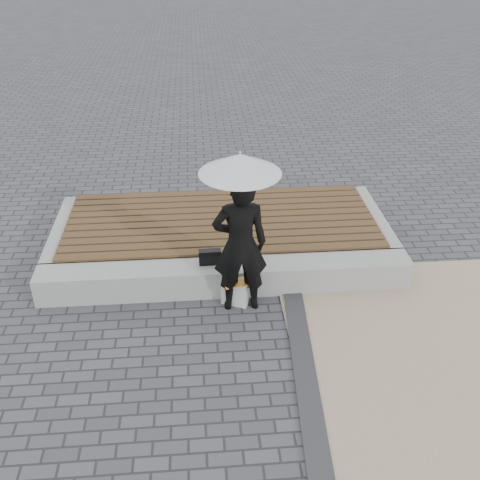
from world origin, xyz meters
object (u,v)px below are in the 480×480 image
seating_ledge (226,277)px  parasol (240,164)px  canvas_tote (235,292)px  woman (240,245)px  handbag (210,257)px

seating_ledge → parasol: 1.85m
parasol → canvas_tote: parasol is taller
parasol → canvas_tote: 1.82m
seating_ledge → parasol: size_ratio=4.09×
seating_ledge → woman: (0.16, -0.38, 0.73)m
seating_ledge → parasol: bearing=-67.5°
parasol → handbag: parasol is taller
woman → parasol: (0.00, -0.00, 1.07)m
canvas_tote → seating_ledge: bearing=129.8°
seating_ledge → canvas_tote: size_ratio=13.92×
handbag → seating_ledge: bearing=-12.1°
canvas_tote → parasol: bearing=-18.4°
seating_ledge → parasol: parasol is taller
woman → handbag: (-0.36, 0.42, -0.43)m
woman → parasol: 1.07m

